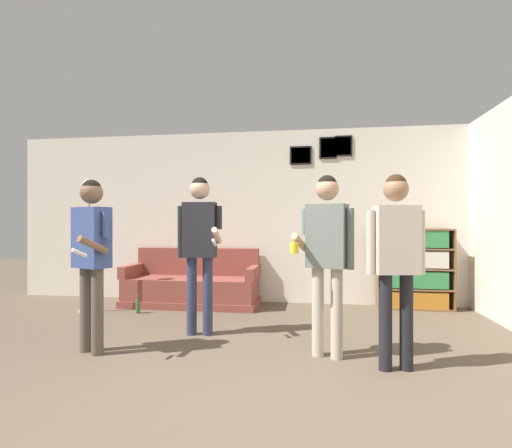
{
  "coord_description": "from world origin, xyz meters",
  "views": [
    {
      "loc": [
        0.79,
        -2.46,
        1.23
      ],
      "look_at": [
        0.12,
        1.89,
        1.23
      ],
      "focal_mm": 28.0,
      "sensor_mm": 36.0,
      "label": 1
    }
  ],
  "objects_px": {
    "floor_lamp": "(89,221)",
    "drinking_cup": "(402,225)",
    "person_player_foreground_center": "(200,237)",
    "person_watcher_holding_cup": "(327,245)",
    "couch": "(192,286)",
    "bookshelf": "(415,269)",
    "person_spectator_near_bookshelf": "(396,250)",
    "bottle_on_floor": "(138,306)",
    "person_player_foreground_left": "(91,247)"
  },
  "relations": [
    {
      "from": "person_player_foreground_left",
      "to": "drinking_cup",
      "type": "xyz_separation_m",
      "value": [
        3.36,
        2.54,
        0.2
      ]
    },
    {
      "from": "couch",
      "to": "bottle_on_floor",
      "type": "xyz_separation_m",
      "value": [
        -0.56,
        -0.67,
        -0.18
      ]
    },
    {
      "from": "person_spectator_near_bookshelf",
      "to": "bottle_on_floor",
      "type": "xyz_separation_m",
      "value": [
        -3.1,
        1.68,
        -0.91
      ]
    },
    {
      "from": "person_player_foreground_left",
      "to": "person_player_foreground_center",
      "type": "height_order",
      "value": "person_player_foreground_center"
    },
    {
      "from": "floor_lamp",
      "to": "person_player_foreground_left",
      "type": "bearing_deg",
      "value": -57.98
    },
    {
      "from": "couch",
      "to": "drinking_cup",
      "type": "distance_m",
      "value": 3.25
    },
    {
      "from": "person_player_foreground_center",
      "to": "person_spectator_near_bookshelf",
      "type": "distance_m",
      "value": 2.1
    },
    {
      "from": "couch",
      "to": "bookshelf",
      "type": "relative_size",
      "value": 1.73
    },
    {
      "from": "drinking_cup",
      "to": "person_spectator_near_bookshelf",
      "type": "bearing_deg",
      "value": -102.62
    },
    {
      "from": "bookshelf",
      "to": "person_player_foreground_center",
      "type": "relative_size",
      "value": 0.66
    },
    {
      "from": "person_spectator_near_bookshelf",
      "to": "bottle_on_floor",
      "type": "relative_size",
      "value": 6.49
    },
    {
      "from": "person_spectator_near_bookshelf",
      "to": "person_watcher_holding_cup",
      "type": "bearing_deg",
      "value": 157.29
    },
    {
      "from": "bookshelf",
      "to": "person_spectator_near_bookshelf",
      "type": "xyz_separation_m",
      "value": [
        -0.74,
        -2.56,
        0.43
      ]
    },
    {
      "from": "couch",
      "to": "person_spectator_near_bookshelf",
      "type": "distance_m",
      "value": 3.54
    },
    {
      "from": "person_watcher_holding_cup",
      "to": "person_spectator_near_bookshelf",
      "type": "relative_size",
      "value": 1.02
    },
    {
      "from": "bookshelf",
      "to": "drinking_cup",
      "type": "xyz_separation_m",
      "value": [
        -0.17,
        0.0,
        0.64
      ]
    },
    {
      "from": "bookshelf",
      "to": "person_player_foreground_center",
      "type": "xyz_separation_m",
      "value": [
        -2.69,
        -1.78,
        0.51
      ]
    },
    {
      "from": "person_player_foreground_center",
      "to": "couch",
      "type": "bearing_deg",
      "value": 110.45
    },
    {
      "from": "person_player_foreground_left",
      "to": "person_watcher_holding_cup",
      "type": "relative_size",
      "value": 0.98
    },
    {
      "from": "person_player_foreground_left",
      "to": "bottle_on_floor",
      "type": "bearing_deg",
      "value": 100.59
    },
    {
      "from": "person_player_foreground_center",
      "to": "bottle_on_floor",
      "type": "relative_size",
      "value": 6.89
    },
    {
      "from": "person_watcher_holding_cup",
      "to": "bottle_on_floor",
      "type": "xyz_separation_m",
      "value": [
        -2.53,
        1.45,
        -0.94
      ]
    },
    {
      "from": "couch",
      "to": "person_player_foreground_left",
      "type": "distance_m",
      "value": 2.46
    },
    {
      "from": "couch",
      "to": "person_spectator_near_bookshelf",
      "type": "height_order",
      "value": "person_spectator_near_bookshelf"
    },
    {
      "from": "person_player_foreground_left",
      "to": "person_watcher_holding_cup",
      "type": "height_order",
      "value": "person_watcher_holding_cup"
    },
    {
      "from": "floor_lamp",
      "to": "person_spectator_near_bookshelf",
      "type": "height_order",
      "value": "floor_lamp"
    },
    {
      "from": "bookshelf",
      "to": "drinking_cup",
      "type": "height_order",
      "value": "drinking_cup"
    },
    {
      "from": "person_player_foreground_center",
      "to": "bookshelf",
      "type": "bearing_deg",
      "value": 33.44
    },
    {
      "from": "couch",
      "to": "person_player_foreground_left",
      "type": "height_order",
      "value": "person_player_foreground_left"
    },
    {
      "from": "person_player_foreground_left",
      "to": "bottle_on_floor",
      "type": "distance_m",
      "value": 1.92
    },
    {
      "from": "drinking_cup",
      "to": "person_player_foreground_center",
      "type": "bearing_deg",
      "value": -144.82
    },
    {
      "from": "person_player_foreground_center",
      "to": "bottle_on_floor",
      "type": "xyz_separation_m",
      "value": [
        -1.15,
        0.9,
        -0.99
      ]
    },
    {
      "from": "couch",
      "to": "person_watcher_holding_cup",
      "type": "distance_m",
      "value": 2.99
    },
    {
      "from": "bottle_on_floor",
      "to": "bookshelf",
      "type": "bearing_deg",
      "value": 12.82
    },
    {
      "from": "floor_lamp",
      "to": "bottle_on_floor",
      "type": "bearing_deg",
      "value": 2.73
    },
    {
      "from": "bookshelf",
      "to": "floor_lamp",
      "type": "height_order",
      "value": "floor_lamp"
    },
    {
      "from": "bottle_on_floor",
      "to": "drinking_cup",
      "type": "relative_size",
      "value": 2.24
    },
    {
      "from": "person_player_foreground_center",
      "to": "person_watcher_holding_cup",
      "type": "distance_m",
      "value": 1.49
    },
    {
      "from": "floor_lamp",
      "to": "person_spectator_near_bookshelf",
      "type": "relative_size",
      "value": 1.12
    },
    {
      "from": "floor_lamp",
      "to": "bottle_on_floor",
      "type": "height_order",
      "value": "floor_lamp"
    },
    {
      "from": "person_player_foreground_center",
      "to": "person_watcher_holding_cup",
      "type": "height_order",
      "value": "person_player_foreground_center"
    },
    {
      "from": "floor_lamp",
      "to": "drinking_cup",
      "type": "bearing_deg",
      "value": 11.71
    },
    {
      "from": "floor_lamp",
      "to": "person_player_foreground_center",
      "type": "bearing_deg",
      "value": -25.03
    },
    {
      "from": "floor_lamp",
      "to": "drinking_cup",
      "type": "xyz_separation_m",
      "value": [
        4.38,
        0.91,
        -0.05
      ]
    },
    {
      "from": "floor_lamp",
      "to": "person_spectator_near_bookshelf",
      "type": "distance_m",
      "value": 4.16
    },
    {
      "from": "bottle_on_floor",
      "to": "person_spectator_near_bookshelf",
      "type": "bearing_deg",
      "value": -28.52
    },
    {
      "from": "floor_lamp",
      "to": "person_player_foreground_center",
      "type": "distance_m",
      "value": 2.06
    },
    {
      "from": "person_spectator_near_bookshelf",
      "to": "bottle_on_floor",
      "type": "height_order",
      "value": "person_spectator_near_bookshelf"
    },
    {
      "from": "person_player_foreground_center",
      "to": "person_spectator_near_bookshelf",
      "type": "xyz_separation_m",
      "value": [
        1.95,
        -0.78,
        -0.08
      ]
    },
    {
      "from": "bookshelf",
      "to": "drinking_cup",
      "type": "relative_size",
      "value": 10.22
    }
  ]
}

